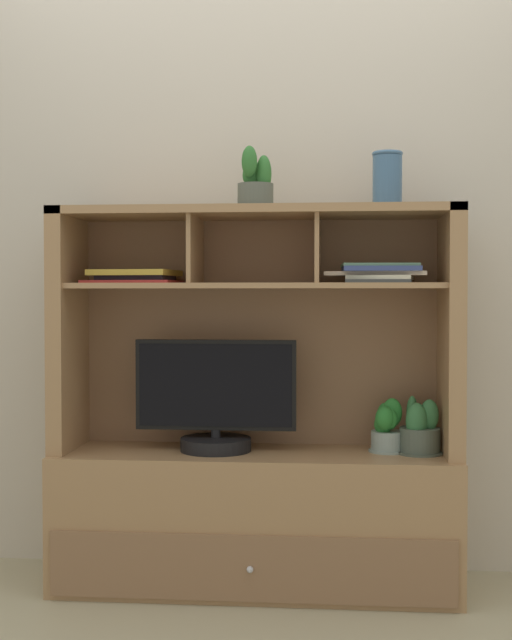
# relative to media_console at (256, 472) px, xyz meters

# --- Properties ---
(floor_plane) EXTENTS (6.00, 6.00, 0.02)m
(floor_plane) POSITION_rel_media_console_xyz_m (0.00, -0.01, -0.44)
(floor_plane) COLOR tan
(floor_plane) RESTS_ON ground
(back_wall) EXTENTS (6.00, 0.02, 2.80)m
(back_wall) POSITION_rel_media_console_xyz_m (0.00, 0.24, 0.97)
(back_wall) COLOR beige
(back_wall) RESTS_ON ground
(media_console) EXTENTS (1.48, 0.47, 1.40)m
(media_console) POSITION_rel_media_console_xyz_m (0.00, 0.00, 0.00)
(media_console) COLOR #9D764F
(media_console) RESTS_ON ground
(tv_monitor) EXTENTS (0.60, 0.26, 0.41)m
(tv_monitor) POSITION_rel_media_console_xyz_m (-0.15, -0.02, 0.25)
(tv_monitor) COLOR black
(tv_monitor) RESTS_ON media_console
(potted_orchid) EXTENTS (0.14, 0.14, 0.20)m
(potted_orchid) POSITION_rel_media_console_xyz_m (0.48, 0.01, 0.17)
(potted_orchid) COLOR gray
(potted_orchid) RESTS_ON media_console
(potted_fern) EXTENTS (0.17, 0.17, 0.21)m
(potted_fern) POSITION_rel_media_console_xyz_m (0.60, -0.01, 0.16)
(potted_fern) COLOR #495449
(potted_fern) RESTS_ON media_console
(magazine_stack_left) EXTENTS (0.36, 0.28, 0.05)m
(magazine_stack_left) POSITION_rel_media_console_xyz_m (-0.46, -0.00, 0.73)
(magazine_stack_left) COLOR #AA2C29
(magazine_stack_left) RESTS_ON media_console
(magazine_stack_centre) EXTENTS (0.38, 0.26, 0.07)m
(magazine_stack_centre) POSITION_rel_media_console_xyz_m (0.45, -0.04, 0.74)
(magazine_stack_centre) COLOR #3B4040
(magazine_stack_centre) RESTS_ON media_console
(potted_succulent) EXTENTS (0.15, 0.15, 0.22)m
(potted_succulent) POSITION_rel_media_console_xyz_m (0.00, -0.03, 1.06)
(potted_succulent) COLOR #4D5449
(potted_succulent) RESTS_ON media_console
(ceramic_vase) EXTENTS (0.11, 0.11, 0.21)m
(ceramic_vase) POSITION_rel_media_console_xyz_m (0.48, 0.02, 1.08)
(ceramic_vase) COLOR #3C5F83
(ceramic_vase) RESTS_ON media_console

